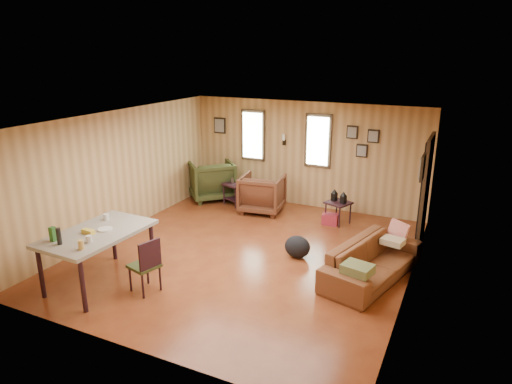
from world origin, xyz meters
TOP-DOWN VIEW (x-y plane):
  - room at (0.17, 0.27)m, footprint 5.54×6.04m
  - sofa at (2.20, 0.06)m, footprint 1.11×2.13m
  - recliner_brown at (-0.69, 2.17)m, footprint 1.01×0.97m
  - recliner_green at (-2.19, 2.48)m, footprint 1.37×1.37m
  - end_table at (-1.44, 2.32)m, footprint 0.63×0.60m
  - side_table at (1.04, 2.18)m, footprint 0.59×0.59m
  - cooler at (0.93, 2.06)m, footprint 0.33×0.24m
  - backpack at (0.86, 0.28)m, footprint 0.53×0.45m
  - sofa_pillows at (2.28, 0.02)m, footprint 0.75×1.81m
  - dining_table at (-1.58, -1.90)m, footprint 1.06×1.71m
  - dining_chair at (-0.73, -1.81)m, footprint 0.48×0.48m

SIDE VIEW (x-z plane):
  - cooler at x=0.93m, z-range 0.00..0.23m
  - backpack at x=0.86m, z-range 0.00..0.40m
  - end_table at x=-1.44m, z-range 0.04..0.67m
  - sofa at x=2.20m, z-range 0.00..0.80m
  - recliner_brown at x=-0.69m, z-range 0.00..0.93m
  - dining_chair at x=-0.73m, z-range 0.05..0.91m
  - side_table at x=1.04m, z-range 0.13..0.85m
  - sofa_pillows at x=2.28m, z-range 0.32..0.69m
  - recliner_green at x=-2.19m, z-range 0.00..1.03m
  - dining_table at x=-1.58m, z-range 0.23..1.33m
  - room at x=0.17m, z-range -0.02..2.43m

